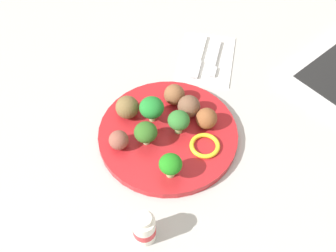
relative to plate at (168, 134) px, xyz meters
name	(u,v)px	position (x,y,z in m)	size (l,w,h in m)	color
ground_plane	(168,137)	(0.00, 0.00, -0.01)	(4.00, 4.00, 0.00)	#B2B2AD
plate	(168,134)	(0.00, 0.00, 0.00)	(0.28, 0.28, 0.02)	red
broccoli_floret_front_left	(179,121)	(-0.01, 0.02, 0.04)	(0.04, 0.04, 0.05)	#92BF70
broccoli_floret_back_left	(152,108)	(-0.02, -0.04, 0.05)	(0.05, 0.05, 0.06)	#9DCC81
broccoli_floret_mid_left	(171,165)	(0.09, 0.03, 0.04)	(0.04, 0.04, 0.05)	#A9CD79
broccoli_floret_near_rim	(146,133)	(0.03, -0.03, 0.04)	(0.05, 0.05, 0.05)	#A4C181
meatball_back_left	(189,106)	(-0.06, 0.03, 0.03)	(0.05, 0.05, 0.05)	brown
meatball_back_right	(174,95)	(-0.08, -0.01, 0.03)	(0.04, 0.04, 0.04)	brown
meatball_mid_right	(127,107)	(-0.02, -0.09, 0.03)	(0.05, 0.05, 0.05)	brown
meatball_front_left	(119,140)	(0.06, -0.08, 0.03)	(0.04, 0.04, 0.04)	brown
meatball_center	(207,118)	(-0.04, 0.07, 0.03)	(0.04, 0.04, 0.04)	brown
pepper_ring_back_right	(205,146)	(0.02, 0.08, 0.01)	(0.06, 0.06, 0.01)	yellow
napkin	(207,58)	(-0.24, 0.03, -0.01)	(0.17, 0.12, 0.01)	white
fork	(214,60)	(-0.24, 0.05, 0.00)	(0.12, 0.02, 0.01)	silver
knife	(199,58)	(-0.23, 0.01, 0.00)	(0.15, 0.02, 0.01)	white
yogurt_bottle	(144,228)	(0.21, 0.02, 0.02)	(0.04, 0.04, 0.07)	white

